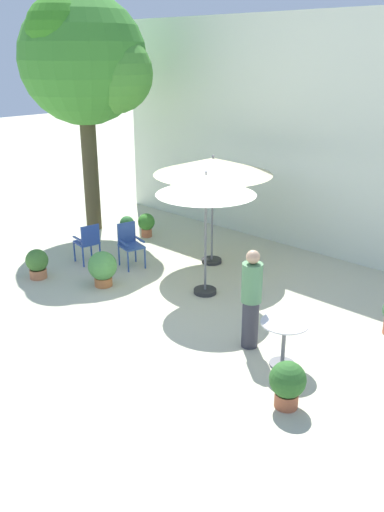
# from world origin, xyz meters

# --- Properties ---
(ground_plane) EXTENTS (60.00, 60.00, 0.00)m
(ground_plane) POSITION_xyz_m (0.00, 0.00, 0.00)
(ground_plane) COLOR beige
(villa_facade) EXTENTS (11.53, 0.30, 5.19)m
(villa_facade) POSITION_xyz_m (0.00, 3.81, 2.60)
(villa_facade) COLOR silver
(villa_facade) RESTS_ON ground
(shade_tree) EXTENTS (3.19, 3.04, 5.71)m
(shade_tree) POSITION_xyz_m (-4.65, 1.30, 4.18)
(shade_tree) COLOR #453F27
(shade_tree) RESTS_ON ground
(patio_umbrella_0) EXTENTS (1.84, 1.84, 2.39)m
(patio_umbrella_0) POSITION_xyz_m (0.15, 0.25, 2.12)
(patio_umbrella_0) COLOR #2D2D2D
(patio_umbrella_0) RESTS_ON ground
(patio_umbrella_1) EXTENTS (2.50, 2.50, 2.38)m
(patio_umbrella_1) POSITION_xyz_m (-0.82, 1.55, 2.13)
(patio_umbrella_1) COLOR #2D2D2D
(patio_umbrella_1) RESTS_ON ground
(cafe_table_0) EXTENTS (0.71, 0.71, 0.72)m
(cafe_table_0) POSITION_xyz_m (2.70, -0.85, 0.50)
(cafe_table_0) COLOR white
(cafe_table_0) RESTS_ON ground
(patio_chair_0) EXTENTS (0.53, 0.51, 0.90)m
(patio_chair_0) POSITION_xyz_m (-2.76, -0.33, 0.53)
(patio_chair_0) COLOR #294699
(patio_chair_0) RESTS_ON ground
(patio_chair_1) EXTENTS (0.59, 0.55, 0.94)m
(patio_chair_1) POSITION_xyz_m (-1.99, 0.20, 0.54)
(patio_chair_1) COLOR #325096
(patio_chair_1) RESTS_ON ground
(potted_plant_0) EXTENTS (0.58, 0.58, 0.71)m
(potted_plant_0) POSITION_xyz_m (-1.56, -0.87, 0.39)
(potted_plant_0) COLOR #C6723E
(potted_plant_0) RESTS_ON ground
(potted_plant_1) EXTENTS (0.43, 0.43, 0.60)m
(potted_plant_1) POSITION_xyz_m (-3.20, 1.77, 0.34)
(potted_plant_1) COLOR #B4643F
(potted_plant_1) RESTS_ON ground
(potted_plant_2) EXTENTS (0.49, 0.49, 0.65)m
(potted_plant_2) POSITION_xyz_m (3.31, -1.65, 0.37)
(potted_plant_2) COLOR #A95A3B
(potted_plant_2) RESTS_ON ground
(potted_plant_3) EXTENTS (0.46, 0.46, 0.62)m
(potted_plant_3) POSITION_xyz_m (-2.85, -1.55, 0.33)
(potted_plant_3) COLOR #BE724B
(potted_plant_3) RESTS_ON ground
(potted_plant_4) EXTENTS (0.36, 0.36, 0.53)m
(potted_plant_4) POSITION_xyz_m (-3.55, 1.43, 0.30)
(potted_plant_4) COLOR #AD542E
(potted_plant_4) RESTS_ON ground
(standing_person) EXTENTS (0.44, 0.44, 1.62)m
(standing_person) POSITION_xyz_m (2.00, -0.75, 0.83)
(standing_person) COLOR #33333D
(standing_person) RESTS_ON ground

